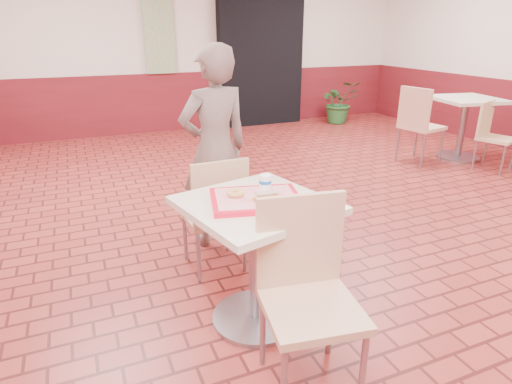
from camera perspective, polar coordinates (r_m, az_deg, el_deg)
name	(u,v)px	position (r m, az deg, el deg)	size (l,w,h in m)	color
room_shell	(378,62)	(3.31, 15.91, 16.29)	(8.01, 10.01, 3.01)	maroon
wainscot_band	(365,193)	(3.52, 14.30, -0.08)	(8.00, 10.00, 1.00)	#5C1117
corridor_doorway	(261,64)	(8.17, 0.63, 16.66)	(1.60, 0.22, 2.20)	black
promo_poster	(159,36)	(7.67, -12.76, 19.63)	(0.50, 0.03, 1.20)	gray
main_table	(256,243)	(2.54, 0.00, -6.82)	(0.76, 0.76, 0.81)	beige
chair_main_front	(307,285)	(2.17, 6.77, -12.25)	(0.52, 0.52, 0.98)	tan
chair_main_back	(216,210)	(3.11, -5.33, -2.37)	(0.43, 0.43, 0.90)	tan
customer	(215,149)	(3.47, -5.48, 5.69)	(0.60, 0.39, 1.63)	#715E57
serving_tray	(256,199)	(2.42, 0.00, -0.99)	(0.50, 0.39, 0.03)	red
ring_donut	(235,193)	(2.43, -2.79, -0.14)	(0.10, 0.10, 0.03)	#D7984E
long_john_donut	(266,196)	(2.37, 1.35, -0.56)	(0.16, 0.09, 0.05)	gold
paper_cup	(265,182)	(2.51, 1.24, 1.32)	(0.07, 0.07, 0.09)	white
second_table	(464,118)	(6.61, 25.98, 8.86)	(0.80, 0.80, 0.85)	beige
chair_second_left	(419,121)	(6.13, 20.85, 8.79)	(0.55, 0.55, 1.02)	#DEA785
chair_second_front	(492,132)	(6.28, 28.94, 6.98)	(0.51, 0.51, 0.86)	tan
potted_plant	(339,102)	(8.49, 11.02, 11.69)	(0.72, 0.62, 0.80)	#225624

